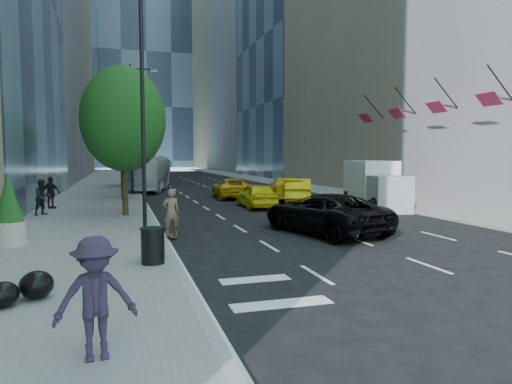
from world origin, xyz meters
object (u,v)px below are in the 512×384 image
object	(u,v)px
black_sedan_lincoln	(324,213)
box_truck	(375,184)
skateboarder	(171,215)
planter_shrub	(9,211)
trash_can	(153,246)
black_sedan_mercedes	(320,211)
city_bus	(150,173)

from	to	relation	value
black_sedan_lincoln	box_truck	xyz separation A→B (m)	(6.75, 7.31, 0.63)
skateboarder	black_sedan_lincoln	distance (m)	6.13
skateboarder	planter_shrub	distance (m)	5.45
box_truck	planter_shrub	world-z (taller)	box_truck
skateboarder	black_sedan_lincoln	bearing A→B (deg)	167.70
black_sedan_lincoln	box_truck	bearing A→B (deg)	-146.79
black_sedan_lincoln	box_truck	world-z (taller)	box_truck
trash_can	black_sedan_mercedes	bearing A→B (deg)	37.14
black_sedan_lincoln	city_bus	size ratio (longest dim) A/B	0.52
trash_can	skateboarder	bearing A→B (deg)	77.71
skateboarder	trash_can	xyz separation A→B (m)	(-1.00, -4.59, -0.26)
skateboarder	city_bus	distance (m)	25.24
city_bus	planter_shrub	size ratio (longest dim) A/B	4.63
black_sedan_mercedes	trash_can	bearing A→B (deg)	13.79
skateboarder	black_sedan_mercedes	world-z (taller)	skateboarder
skateboarder	trash_can	world-z (taller)	skateboarder
trash_can	planter_shrub	world-z (taller)	planter_shrub
skateboarder	trash_can	bearing A→B (deg)	70.99
black_sedan_mercedes	city_bus	size ratio (longest dim) A/B	0.41
black_sedan_lincoln	trash_can	size ratio (longest dim) A/B	6.09
skateboarder	black_sedan_mercedes	xyz separation A→B (m)	(6.80, 1.32, -0.22)
city_bus	trash_can	distance (m)	29.88
city_bus	trash_can	xyz separation A→B (m)	(-1.80, -29.81, -0.94)
skateboarder	black_sedan_mercedes	bearing A→B (deg)	-175.78
box_truck	skateboarder	bearing A→B (deg)	-142.39
black_sedan_lincoln	city_bus	world-z (taller)	city_bus
planter_shrub	black_sedan_lincoln	bearing A→B (deg)	0.15
planter_shrub	trash_can	bearing A→B (deg)	-42.04
black_sedan_mercedes	box_truck	bearing A→B (deg)	-161.58
planter_shrub	city_bus	bearing A→B (deg)	76.51
black_sedan_lincoln	planter_shrub	bearing A→B (deg)	-13.94
black_sedan_mercedes	trash_can	size ratio (longest dim) A/B	4.78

